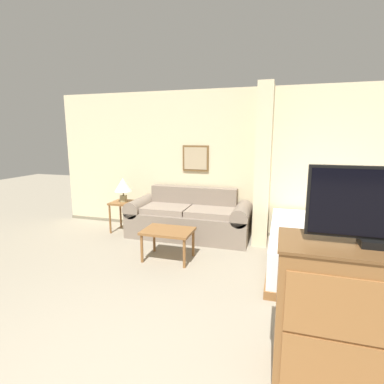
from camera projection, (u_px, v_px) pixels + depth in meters
name	position (u px, v px, depth m)	size (l,w,h in m)	color
wall_back	(225.00, 163.00, 5.48)	(6.74, 0.16, 2.60)	beige
wall_partition_pillar	(263.00, 166.00, 4.93)	(0.24, 0.62, 2.60)	beige
couch	(189.00, 218.00, 5.35)	(2.17, 0.84, 0.85)	gray
coffee_table	(168.00, 233.00, 4.34)	(0.72, 0.51, 0.45)	brown
side_table	(124.00, 207.00, 5.61)	(0.44, 0.44, 0.57)	brown
table_lamp	(123.00, 186.00, 5.54)	(0.32, 0.32, 0.45)	tan
tv_dresser	(370.00, 321.00, 2.06)	(1.28, 0.54, 1.07)	brown
tv	(384.00, 207.00, 1.91)	(0.94, 0.16, 0.53)	black
bed	(337.00, 249.00, 4.05)	(1.78, 2.17, 0.54)	brown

